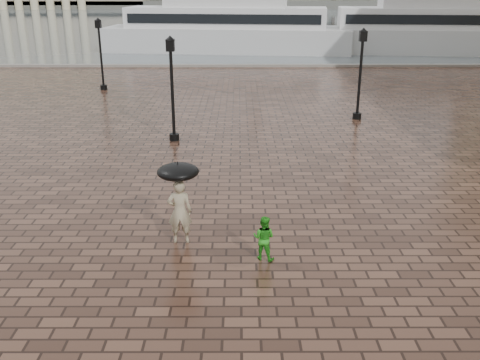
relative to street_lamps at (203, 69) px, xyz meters
The scene contains 10 objects.
ground 16.29m from the street_lamps, 71.94° to the right, with size 300.00×300.00×0.00m, color #342017.
harbour_water 76.86m from the street_lamps, 86.27° to the left, with size 240.00×240.00×0.00m, color #4A555A.
quay_edge 17.56m from the street_lamps, 73.30° to the left, with size 80.00×0.60×0.30m, color slate.
far_shore 144.76m from the street_lamps, 88.02° to the left, with size 300.00×60.00×2.00m, color #4C4C47.
street_lamps is the anchor object (origin of this frame).
adult_pedestrian 15.36m from the street_lamps, 88.86° to the right, with size 0.65×0.43×1.80m, color tan.
child_pedestrian 16.52m from the street_lamps, 81.19° to the right, with size 0.57×0.44×1.17m, color #25951B.
ferry_near 27.02m from the street_lamps, 88.60° to the left, with size 25.05×8.89×8.04m.
ferry_far 33.65m from the street_lamps, 50.15° to the left, with size 24.95×8.69×8.01m.
umbrella 15.30m from the street_lamps, 88.86° to the right, with size 1.10×1.10×1.17m.
Camera 1 is at (-3.11, -13.03, 6.66)m, focal length 40.00 mm.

